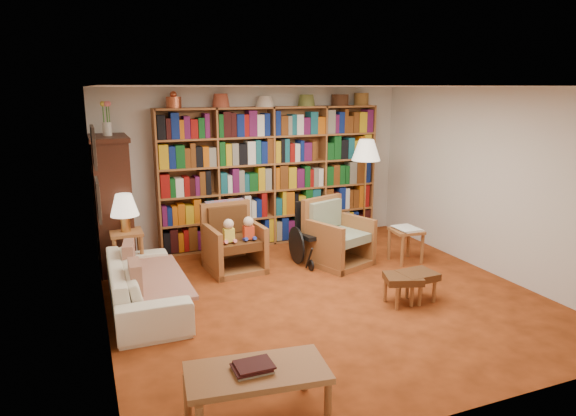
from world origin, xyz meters
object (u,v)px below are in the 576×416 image
sofa (145,284)px  footstool_b (417,277)px  coffee_table (257,376)px  armchair_leather (232,242)px  armchair_sage (335,238)px  wheelchair (312,235)px  side_table_lamp (127,245)px  footstool_a (403,281)px  floor_lamp (366,154)px  side_table_papers (406,235)px

sofa → footstool_b: (3.03, -1.01, 0.01)m
coffee_table → armchair_leather: bearing=77.1°
armchair_sage → wheelchair: size_ratio=1.14×
side_table_lamp → footstool_b: side_table_lamp is taller
armchair_sage → footstool_a: (0.05, -1.63, -0.07)m
sofa → footstool_a: sofa is taller
wheelchair → footstool_b: 1.86m
side_table_lamp → footstool_b: size_ratio=1.53×
side_table_lamp → coffee_table: size_ratio=0.60×
armchair_leather → floor_lamp: floor_lamp is taller
sofa → side_table_lamp: size_ratio=2.88×
floor_lamp → coffee_table: (-3.05, -3.65, -1.10)m
wheelchair → footstool_a: size_ratio=1.75×
coffee_table → footstool_b: bearing=29.8°
armchair_sage → armchair_leather: bearing=167.6°
footstool_b → side_table_lamp: bearing=147.7°
side_table_lamp → footstool_b: bearing=-32.3°
armchair_sage → wheelchair: armchair_sage is taller
side_table_lamp → footstool_b: (3.13, -1.97, -0.20)m
footstool_a → side_table_papers: bearing=54.2°
armchair_leather → footstool_a: armchair_leather is taller
armchair_leather → footstool_a: (1.50, -1.95, -0.09)m
side_table_lamp → wheelchair: size_ratio=0.75×
side_table_papers → footstool_a: side_table_papers is taller
footstool_a → coffee_table: bearing=-148.3°
side_table_lamp → side_table_papers: (3.82, -0.73, -0.09)m
sofa → side_table_lamp: bearing=6.5°
sofa → side_table_papers: sofa is taller
footstool_b → floor_lamp: bearing=75.8°
side_table_lamp → armchair_sage: 2.89m
armchair_leather → footstool_b: 2.59m
sofa → side_table_lamp: side_table_lamp is taller
armchair_sage → side_table_papers: bearing=-20.9°
side_table_lamp → footstool_a: bearing=-34.4°
side_table_lamp → floor_lamp: size_ratio=0.40×
footstool_b → armchair_leather: bearing=131.7°
armchair_leather → side_table_papers: size_ratio=1.80×
armchair_sage → floor_lamp: (0.83, 0.62, 1.11)m
floor_lamp → side_table_papers: 1.46m
armchair_sage → side_table_papers: 1.03m
wheelchair → side_table_papers: bearing=-22.5°
side_table_lamp → footstool_a: side_table_lamp is taller
floor_lamp → side_table_papers: bearing=-82.4°
floor_lamp → coffee_table: bearing=-129.9°
side_table_lamp → floor_lamp: bearing=3.9°
side_table_papers → armchair_leather: bearing=164.1°
side_table_papers → footstool_b: 1.43m
side_table_lamp → armchair_leather: armchair_leather is taller
floor_lamp → side_table_papers: size_ratio=3.29×
armchair_sage → footstool_b: 1.63m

